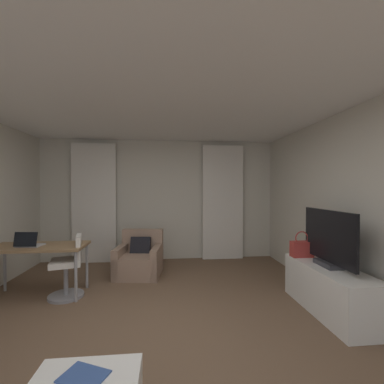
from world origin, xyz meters
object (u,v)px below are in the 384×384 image
at_px(desk, 38,250).
at_px(tv_console, 329,290).
at_px(handbag_primary, 302,248).
at_px(magazine_open, 84,376).
at_px(armchair, 140,260).
at_px(desk_chair, 69,270).
at_px(laptop, 29,243).
at_px(tv_flatscreen, 329,240).

bearing_deg(desk, tv_console, -12.79).
distance_m(desk, handbag_primary, 3.80).
bearing_deg(tv_console, magazine_open, -152.24).
bearing_deg(tv_console, desk, 167.21).
relative_size(armchair, magazine_open, 2.54).
height_order(desk_chair, handbag_primary, handbag_primary).
bearing_deg(laptop, desk_chair, -0.46).
distance_m(magazine_open, tv_flatscreen, 2.96).
bearing_deg(armchair, magazine_open, -90.78).
bearing_deg(desk_chair, armchair, 43.43).
xyz_separation_m(desk, magazine_open, (1.32, -2.23, -0.30)).
relative_size(desk, tv_flatscreen, 1.30).
distance_m(laptop, magazine_open, 2.62).
distance_m(armchair, desk, 1.62).
relative_size(desk_chair, laptop, 2.54).
bearing_deg(desk_chair, laptop, 179.54).
bearing_deg(magazine_open, desk, 120.54).
height_order(laptop, tv_console, laptop).
relative_size(laptop, handbag_primary, 0.94).
distance_m(magazine_open, tv_console, 2.90).
height_order(magazine_open, tv_console, tv_console).
bearing_deg(desk, armchair, 30.32).
relative_size(tv_console, handbag_primary, 3.69).
height_order(desk_chair, laptop, laptop).
bearing_deg(desk, desk_chair, -8.67).
relative_size(tv_flatscreen, handbag_primary, 2.72).
height_order(armchair, handbag_primary, handbag_primary).
bearing_deg(laptop, tv_console, -11.61).
relative_size(laptop, tv_console, 0.25).
relative_size(desk, handbag_primary, 3.54).
distance_m(armchair, magazine_open, 3.03).
relative_size(desk_chair, tv_flatscreen, 0.88).
height_order(laptop, magazine_open, laptop).
bearing_deg(handbag_primary, tv_console, -77.96).
xyz_separation_m(tv_flatscreen, handbag_primary, (-0.10, 0.46, -0.21)).
height_order(laptop, tv_flatscreen, tv_flatscreen).
bearing_deg(desk, laptop, -146.27).
xyz_separation_m(armchair, desk, (-1.36, -0.79, 0.41)).
height_order(desk_chair, magazine_open, desk_chair).
bearing_deg(handbag_primary, laptop, 175.10).
xyz_separation_m(laptop, handbag_primary, (3.87, -0.33, -0.08)).
distance_m(desk, desk_chair, 0.53).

